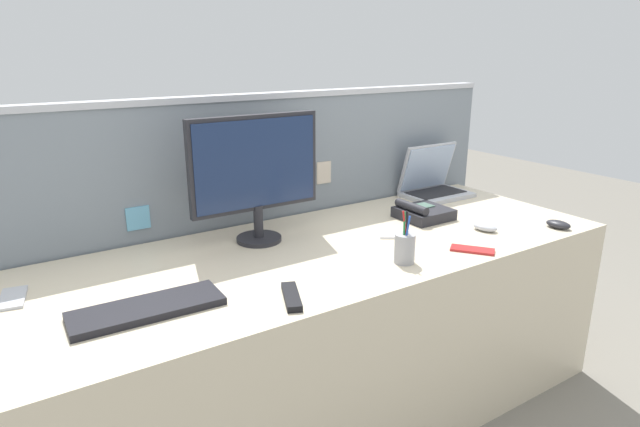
{
  "coord_description": "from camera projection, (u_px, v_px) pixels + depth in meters",
  "views": [
    {
      "loc": [
        -1.04,
        -1.54,
        1.42
      ],
      "look_at": [
        0.0,
        0.05,
        0.83
      ],
      "focal_mm": 30.01,
      "sensor_mm": 36.0,
      "label": 1
    }
  ],
  "objects": [
    {
      "name": "ground_plane",
      "position": [
        327.0,
        409.0,
        2.2
      ],
      "size": [
        10.0,
        10.0,
        0.0
      ],
      "primitive_type": "plane",
      "color": "slate"
    },
    {
      "name": "desk",
      "position": [
        327.0,
        332.0,
        2.09
      ],
      "size": [
        2.27,
        0.84,
        0.71
      ],
      "primitive_type": "cube",
      "color": "beige",
      "rests_on": "ground_plane"
    },
    {
      "name": "cubicle_divider",
      "position": [
        270.0,
        235.0,
        2.38
      ],
      "size": [
        2.41,
        0.08,
        1.24
      ],
      "color": "gray",
      "rests_on": "ground_plane"
    },
    {
      "name": "desktop_monitor",
      "position": [
        256.0,
        170.0,
        1.98
      ],
      "size": [
        0.51,
        0.17,
        0.48
      ],
      "color": "#232328",
      "rests_on": "desk"
    },
    {
      "name": "laptop",
      "position": [
        432.0,
        182.0,
        2.67
      ],
      "size": [
        0.32,
        0.23,
        0.26
      ],
      "color": "#B2B5BC",
      "rests_on": "desk"
    },
    {
      "name": "desk_phone",
      "position": [
        422.0,
        213.0,
        2.31
      ],
      "size": [
        0.21,
        0.2,
        0.08
      ],
      "color": "#232328",
      "rests_on": "desk"
    },
    {
      "name": "keyboard_main",
      "position": [
        147.0,
        308.0,
        1.5
      ],
      "size": [
        0.42,
        0.16,
        0.02
      ],
      "primitive_type": "cube",
      "rotation": [
        0.0,
        0.0,
        -0.03
      ],
      "color": "black",
      "rests_on": "desk"
    },
    {
      "name": "computer_mouse_right_hand",
      "position": [
        485.0,
        227.0,
        2.16
      ],
      "size": [
        0.08,
        0.11,
        0.03
      ],
      "primitive_type": "ellipsoid",
      "rotation": [
        0.0,
        0.0,
        0.26
      ],
      "color": "#B2B5BC",
      "rests_on": "desk"
    },
    {
      "name": "computer_mouse_left_hand",
      "position": [
        558.0,
        224.0,
        2.2
      ],
      "size": [
        0.08,
        0.11,
        0.03
      ],
      "primitive_type": "ellipsoid",
      "rotation": [
        0.0,
        0.0,
        0.16
      ],
      "color": "#232328",
      "rests_on": "desk"
    },
    {
      "name": "pen_cup",
      "position": [
        405.0,
        248.0,
        1.83
      ],
      "size": [
        0.07,
        0.07,
        0.19
      ],
      "color": "#99999E",
      "rests_on": "desk"
    },
    {
      "name": "cell_phone_white_slab",
      "position": [
        389.0,
        233.0,
        2.13
      ],
      "size": [
        0.14,
        0.15,
        0.01
      ],
      "primitive_type": "cube",
      "rotation": [
        0.0,
        0.0,
        -0.58
      ],
      "color": "silver",
      "rests_on": "desk"
    },
    {
      "name": "cell_phone_red_case",
      "position": [
        472.0,
        250.0,
        1.95
      ],
      "size": [
        0.14,
        0.16,
        0.01
      ],
      "primitive_type": "cube",
      "rotation": [
        0.0,
        0.0,
        0.65
      ],
      "color": "#B22323",
      "rests_on": "desk"
    },
    {
      "name": "cell_phone_silver_slab",
      "position": [
        13.0,
        298.0,
        1.58
      ],
      "size": [
        0.09,
        0.16,
        0.01
      ],
      "primitive_type": "cube",
      "rotation": [
        0.0,
        0.0,
        -0.18
      ],
      "color": "#B7BAC1",
      "rests_on": "desk"
    },
    {
      "name": "tv_remote",
      "position": [
        292.0,
        297.0,
        1.57
      ],
      "size": [
        0.11,
        0.17,
        0.02
      ],
      "primitive_type": "cube",
      "rotation": [
        0.0,
        0.0,
        -0.4
      ],
      "color": "black",
      "rests_on": "desk"
    }
  ]
}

